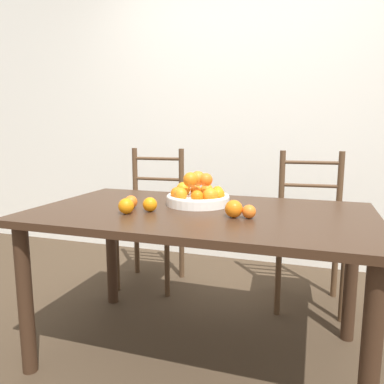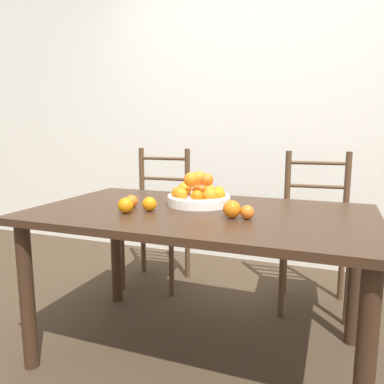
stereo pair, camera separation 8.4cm
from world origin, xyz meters
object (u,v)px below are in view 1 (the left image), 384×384
object	(u,v)px
chair_left	(152,221)
chair_right	(309,234)
orange_loose_3	(234,209)
fruit_bowl	(198,195)
orange_loose_2	(150,204)
orange_loose_0	(249,212)
orange_loose_1	(131,202)
orange_loose_4	(126,206)

from	to	relation	value
chair_left	chair_right	distance (m)	1.13
orange_loose_3	chair_left	bearing A→B (deg)	131.96
orange_loose_3	fruit_bowl	bearing A→B (deg)	136.28
orange_loose_2	orange_loose_0	bearing A→B (deg)	0.89
orange_loose_2	chair_right	distance (m)	1.20
orange_loose_1	chair_left	world-z (taller)	chair_left
orange_loose_2	chair_left	size ratio (longest dim) A/B	0.07
orange_loose_2	orange_loose_4	size ratio (longest dim) A/B	0.94
orange_loose_3	chair_right	size ratio (longest dim) A/B	0.08
orange_loose_0	orange_loose_1	xyz separation A→B (m)	(-0.60, 0.03, 0.00)
orange_loose_4	chair_left	xyz separation A→B (m)	(-0.32, 0.98, -0.33)
chair_left	orange_loose_3	bearing A→B (deg)	-51.49
fruit_bowl	orange_loose_4	size ratio (longest dim) A/B	4.46
orange_loose_0	orange_loose_3	distance (m)	0.07
fruit_bowl	orange_loose_3	world-z (taller)	fruit_bowl
orange_loose_0	orange_loose_3	bearing A→B (deg)	-175.93
orange_loose_3	chair_right	distance (m)	1.01
fruit_bowl	orange_loose_1	world-z (taller)	fruit_bowl
orange_loose_4	chair_right	size ratio (longest dim) A/B	0.07
orange_loose_0	orange_loose_2	xyz separation A→B (m)	(-0.48, -0.01, 0.00)
orange_loose_0	orange_loose_4	world-z (taller)	orange_loose_4
orange_loose_3	orange_loose_4	xyz separation A→B (m)	(-0.49, -0.08, -0.00)
orange_loose_0	chair_right	distance (m)	0.98
orange_loose_0	chair_right	size ratio (longest dim) A/B	0.06
fruit_bowl	orange_loose_1	bearing A→B (deg)	-147.01
orange_loose_2	chair_left	distance (m)	1.04
orange_loose_1	chair_left	size ratio (longest dim) A/B	0.06
orange_loose_4	chair_left	size ratio (longest dim) A/B	0.07
orange_loose_1	orange_loose_2	size ratio (longest dim) A/B	0.93
fruit_bowl	chair_right	size ratio (longest dim) A/B	0.33
orange_loose_4	orange_loose_3	bearing A→B (deg)	9.55
fruit_bowl	orange_loose_2	size ratio (longest dim) A/B	4.75
orange_loose_0	orange_loose_2	size ratio (longest dim) A/B	0.89
orange_loose_1	orange_loose_3	size ratio (longest dim) A/B	0.81
fruit_bowl	orange_loose_3	xyz separation A→B (m)	(0.24, -0.23, -0.01)
orange_loose_0	orange_loose_1	bearing A→B (deg)	176.76
orange_loose_0	orange_loose_4	bearing A→B (deg)	-171.11
fruit_bowl	chair_right	world-z (taller)	chair_right
orange_loose_3	chair_right	world-z (taller)	chair_right
orange_loose_1	orange_loose_4	distance (m)	0.13
orange_loose_1	orange_loose_3	xyz separation A→B (m)	(0.53, -0.04, 0.01)
orange_loose_0	orange_loose_2	bearing A→B (deg)	-179.11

